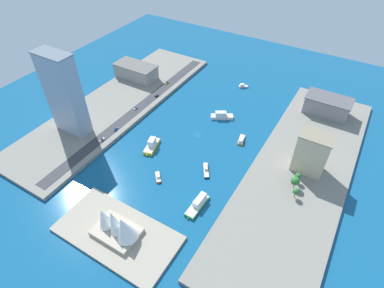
{
  "coord_description": "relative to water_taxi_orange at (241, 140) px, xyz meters",
  "views": [
    {
      "loc": [
        -104.18,
        184.79,
        178.12
      ],
      "look_at": [
        -3.52,
        15.74,
        2.33
      ],
      "focal_mm": 29.23,
      "sensor_mm": 36.0,
      "label": 1
    }
  ],
  "objects": [
    {
      "name": "ground_plane",
      "position": [
        36.79,
        11.71,
        -1.53
      ],
      "size": [
        440.0,
        440.0,
        0.0
      ],
      "primitive_type": "plane",
      "color": "#145684"
    },
    {
      "name": "quay_west",
      "position": [
        -54.59,
        11.71,
        -0.05
      ],
      "size": [
        70.0,
        240.0,
        2.95
      ],
      "primitive_type": "cube",
      "color": "gray",
      "rests_on": "ground_plane"
    },
    {
      "name": "quay_east",
      "position": [
        128.16,
        11.71,
        -0.05
      ],
      "size": [
        70.0,
        240.0,
        2.95
      ],
      "primitive_type": "cube",
      "color": "gray",
      "rests_on": "ground_plane"
    },
    {
      "name": "peninsula_point",
      "position": [
        31.02,
        125.31,
        -0.53
      ],
      "size": [
        80.16,
        40.82,
        2.0
      ],
      "primitive_type": "cube",
      "color": "#A89E89",
      "rests_on": "ground_plane"
    },
    {
      "name": "road_strip",
      "position": [
        103.85,
        11.71,
        1.5
      ],
      "size": [
        10.41,
        228.0,
        0.15
      ],
      "primitive_type": "cube",
      "color": "#38383D",
      "rests_on": "quay_east"
    },
    {
      "name": "water_taxi_orange",
      "position": [
        0.0,
        0.0,
        0.0
      ],
      "size": [
        7.13,
        14.81,
        4.02
      ],
      "color": "orange",
      "rests_on": "ground_plane"
    },
    {
      "name": "ferry_yellow_fast",
      "position": [
        61.34,
        46.45,
        1.23
      ],
      "size": [
        12.48,
        22.78,
        8.39
      ],
      "color": "yellow",
      "rests_on": "ground_plane"
    },
    {
      "name": "yacht_sleek_gray",
      "position": [
        34.47,
        -81.85,
        -0.11
      ],
      "size": [
        10.15,
        8.29,
        3.85
      ],
      "color": "#999EA3",
      "rests_on": "ground_plane"
    },
    {
      "name": "tugboat_red",
      "position": [
        36.78,
        72.07,
        -0.22
      ],
      "size": [
        9.83,
        10.23,
        3.32
      ],
      "color": "red",
      "rests_on": "ground_plane"
    },
    {
      "name": "ferry_white_commuter",
      "position": [
        29.34,
        -20.92,
        1.0
      ],
      "size": [
        21.89,
        16.24,
        6.94
      ],
      "color": "silver",
      "rests_on": "ground_plane"
    },
    {
      "name": "ferry_green_doubledeck",
      "position": [
        -2.31,
        79.04,
        0.84
      ],
      "size": [
        7.92,
        24.38,
        6.49
      ],
      "color": "#2D8C4C",
      "rests_on": "ground_plane"
    },
    {
      "name": "patrol_launch_navy",
      "position": [
        9.13,
        46.67,
        -0.27
      ],
      "size": [
        11.63,
        15.44,
        3.62
      ],
      "color": "#1E284C",
      "rests_on": "ground_plane"
    },
    {
      "name": "office_block_beige",
      "position": [
        -57.85,
        7.65,
        18.27
      ],
      "size": [
        23.85,
        16.05,
        33.61
      ],
      "color": "#C6B793",
      "rests_on": "quay_west"
    },
    {
      "name": "carpark_squat_concrete",
      "position": [
        142.14,
        -36.01,
        9.04
      ],
      "size": [
        45.87,
        23.09,
        15.16
      ],
      "color": "gray",
      "rests_on": "quay_east"
    },
    {
      "name": "warehouse_low_gray",
      "position": [
        -52.67,
        -74.75,
        9.74
      ],
      "size": [
        40.83,
        22.56,
        16.56
      ],
      "color": "gray",
      "rests_on": "quay_west"
    },
    {
      "name": "tower_tall_glass",
      "position": [
        132.47,
        64.16,
        37.6
      ],
      "size": [
        31.91,
        14.73,
        72.28
      ],
      "color": "#8C9EB2",
      "rests_on": "quay_east"
    },
    {
      "name": "taxi_yellow_cab",
      "position": [
        106.16,
        -42.08,
        2.35
      ],
      "size": [
        2.01,
        4.97,
        1.57
      ],
      "color": "black",
      "rests_on": "road_strip"
    },
    {
      "name": "hatchback_blue",
      "position": [
        100.59,
        46.37,
        2.34
      ],
      "size": [
        1.87,
        5.18,
        1.57
      ],
      "color": "black",
      "rests_on": "road_strip"
    },
    {
      "name": "van_white",
      "position": [
        105.58,
        12.04,
        2.33
      ],
      "size": [
        2.09,
        4.62,
        1.54
      ],
      "color": "black",
      "rests_on": "road_strip"
    },
    {
      "name": "suv_black",
      "position": [
        100.75,
        -15.79,
        2.33
      ],
      "size": [
        2.15,
        4.42,
        1.52
      ],
      "color": "black",
      "rests_on": "road_strip"
    },
    {
      "name": "sedan_silver",
      "position": [
        101.17,
        63.32,
        2.3
      ],
      "size": [
        2.08,
        5.18,
        1.47
      ],
      "color": "black",
      "rests_on": "road_strip"
    },
    {
      "name": "traffic_light_waterfront",
      "position": [
        97.31,
        2.27,
        5.77
      ],
      "size": [
        0.36,
        0.36,
        6.5
      ],
      "color": "black",
      "rests_on": "quay_east"
    },
    {
      "name": "opera_landmark",
      "position": [
        29.23,
        125.31,
        9.41
      ],
      "size": [
        31.09,
        20.66,
        21.41
      ],
      "color": "#BCAD93",
      "rests_on": "peninsula_point"
    },
    {
      "name": "park_tree_cluster",
      "position": [
        -55.45,
        31.28,
        7.81
      ],
      "size": [
        8.63,
        19.27,
        9.84
      ],
      "color": "brown",
      "rests_on": "quay_west"
    }
  ]
}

